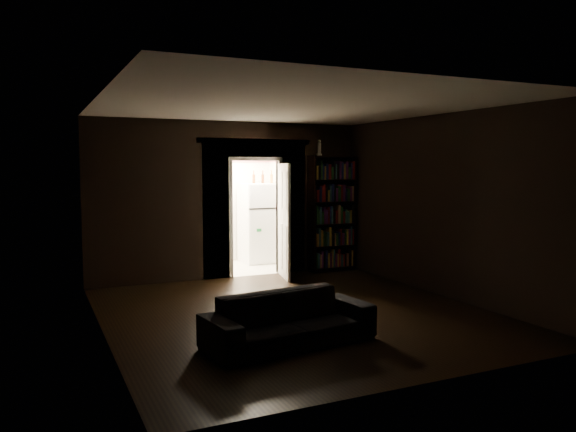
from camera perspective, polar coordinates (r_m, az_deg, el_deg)
name	(u,v)px	position (r m, az deg, el deg)	size (l,w,h in m)	color
ground	(296,313)	(7.77, 0.79, -9.84)	(5.50, 5.50, 0.00)	black
room_walls	(265,187)	(8.49, -2.38, 2.92)	(5.02, 5.61, 2.84)	black
kitchen_alcove	(235,206)	(11.31, -5.39, 1.04)	(2.20, 1.80, 2.60)	beige
sofa	(289,311)	(6.40, 0.13, -9.64)	(1.94, 0.84, 0.75)	black
bookshelf	(332,213)	(10.77, 4.46, 0.26)	(0.90, 0.32, 2.20)	black
refrigerator	(260,223)	(11.70, -2.90, -0.71)	(0.74, 0.68, 1.65)	white
door	(284,221)	(10.02, -0.39, -0.51)	(0.85, 0.05, 2.05)	silver
figurine	(319,148)	(10.65, 3.20, 6.94)	(0.10, 0.10, 0.30)	silver
bottles	(263,177)	(11.68, -2.59, 3.99)	(0.65, 0.08, 0.27)	black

